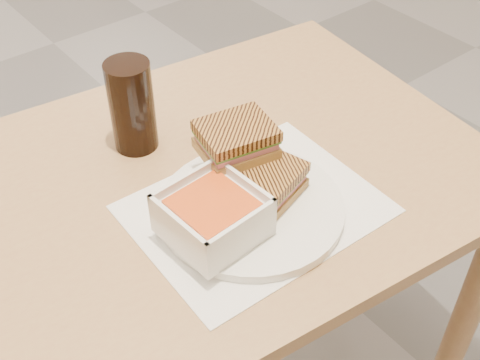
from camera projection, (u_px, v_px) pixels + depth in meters
main_table at (154, 244)px, 1.10m from camera, size 1.27×0.84×0.75m
tray_liner at (255, 209)px, 1.00m from camera, size 0.39×0.31×0.00m
plate at (251, 208)px, 0.99m from camera, size 0.30×0.30×0.02m
soup_bowl at (213, 217)px, 0.92m from camera, size 0.14×0.14×0.07m
panini_lower at (267, 183)px, 0.99m from camera, size 0.13×0.12×0.05m
panini_upper at (236, 139)px, 0.99m from camera, size 0.13×0.12×0.05m
cola_glass at (132, 106)px, 1.07m from camera, size 0.08×0.08×0.17m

